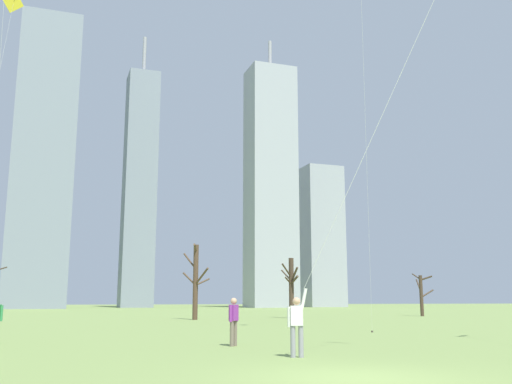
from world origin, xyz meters
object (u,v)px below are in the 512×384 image
at_px(kite_flyer_midfield_center_white, 334,237).
at_px(bare_tree_left_of_center, 422,293).
at_px(bystander_far_off_by_trees, 234,319).
at_px(bare_tree_leftmost, 196,280).
at_px(distant_kite_drifting_left_yellow, 9,24).
at_px(bare_tree_rightmost, 291,286).

distance_m(kite_flyer_midfield_center_white, bare_tree_left_of_center, 43.74).
xyz_separation_m(kite_flyer_midfield_center_white, bystander_far_off_by_trees, (-1.33, 5.03, -2.34)).
height_order(bystander_far_off_by_trees, bare_tree_leftmost, bare_tree_leftmost).
relative_size(kite_flyer_midfield_center_white, bare_tree_left_of_center, 3.27).
bearing_deg(distant_kite_drifting_left_yellow, bare_tree_leftmost, 45.81).
height_order(bare_tree_leftmost, bare_tree_rightmost, bare_tree_leftmost).
distance_m(kite_flyer_midfield_center_white, bystander_far_off_by_trees, 5.71).
distance_m(bare_tree_left_of_center, bare_tree_rightmost, 14.53).
bearing_deg(bare_tree_leftmost, bare_tree_left_of_center, 7.18).
xyz_separation_m(kite_flyer_midfield_center_white, bare_tree_left_of_center, (27.01, 34.39, -1.04)).
distance_m(bystander_far_off_by_trees, distant_kite_drifting_left_yellow, 21.40).
height_order(distant_kite_drifting_left_yellow, bare_tree_leftmost, distant_kite_drifting_left_yellow).
xyz_separation_m(bystander_far_off_by_trees, bare_tree_rightmost, (13.89, 27.96, 1.87)).
height_order(bare_tree_left_of_center, bare_tree_rightmost, bare_tree_rightmost).
height_order(kite_flyer_midfield_center_white, bare_tree_rightmost, kite_flyer_midfield_center_white).
distance_m(bystander_far_off_by_trees, bare_tree_left_of_center, 40.82).
distance_m(distant_kite_drifting_left_yellow, bare_tree_leftmost, 23.78).
relative_size(bystander_far_off_by_trees, bare_tree_leftmost, 0.27).
bearing_deg(bare_tree_left_of_center, distant_kite_drifting_left_yellow, -155.20).
relative_size(kite_flyer_midfield_center_white, bystander_far_off_by_trees, 8.45).
relative_size(bare_tree_leftmost, bare_tree_rightmost, 1.15).
bearing_deg(kite_flyer_midfield_center_white, bare_tree_left_of_center, 51.85).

